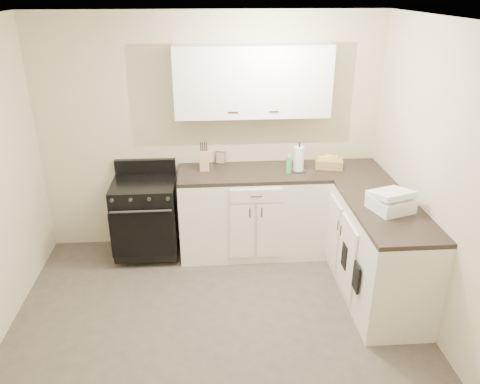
{
  "coord_description": "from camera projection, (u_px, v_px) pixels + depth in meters",
  "views": [
    {
      "loc": [
        -0.05,
        -3.0,
        2.72
      ],
      "look_at": [
        0.24,
        0.85,
        1.0
      ],
      "focal_mm": 35.0,
      "sensor_mm": 36.0,
      "label": 1
    }
  ],
  "objects": [
    {
      "name": "floor",
      "position": [
        219.0,
        346.0,
        3.84
      ],
      "size": [
        3.6,
        3.6,
        0.0
      ],
      "primitive_type": "plane",
      "color": "#473F38",
      "rests_on": "ground"
    },
    {
      "name": "ceiling",
      "position": [
        211.0,
        24.0,
        2.82
      ],
      "size": [
        3.6,
        3.6,
        0.0
      ],
      "primitive_type": "plane",
      "color": "white",
      "rests_on": "wall_back"
    },
    {
      "name": "wall_back",
      "position": [
        211.0,
        135.0,
        4.97
      ],
      "size": [
        3.6,
        0.0,
        3.6
      ],
      "primitive_type": "plane",
      "rotation": [
        1.57,
        0.0,
        0.0
      ],
      "color": "beige",
      "rests_on": "ground"
    },
    {
      "name": "wall_right",
      "position": [
        459.0,
        201.0,
        3.45
      ],
      "size": [
        0.0,
        3.6,
        3.6
      ],
      "primitive_type": "plane",
      "rotation": [
        1.57,
        0.0,
        -1.57
      ],
      "color": "beige",
      "rests_on": "ground"
    },
    {
      "name": "base_cabinets_back",
      "position": [
        252.0,
        213.0,
        5.05
      ],
      "size": [
        1.55,
        0.6,
        0.9
      ],
      "primitive_type": "cube",
      "color": "white",
      "rests_on": "floor"
    },
    {
      "name": "base_cabinets_right",
      "position": [
        369.0,
        240.0,
        4.53
      ],
      "size": [
        0.6,
        1.9,
        0.9
      ],
      "primitive_type": "cube",
      "color": "white",
      "rests_on": "floor"
    },
    {
      "name": "countertop_back",
      "position": [
        253.0,
        173.0,
        4.86
      ],
      "size": [
        1.55,
        0.6,
        0.04
      ],
      "primitive_type": "cube",
      "color": "black",
      "rests_on": "base_cabinets_back"
    },
    {
      "name": "countertop_right",
      "position": [
        375.0,
        196.0,
        4.34
      ],
      "size": [
        0.6,
        1.9,
        0.04
      ],
      "primitive_type": "cube",
      "color": "black",
      "rests_on": "base_cabinets_right"
    },
    {
      "name": "upper_cabinets",
      "position": [
        252.0,
        81.0,
        4.62
      ],
      "size": [
        1.55,
        0.3,
        0.7
      ],
      "primitive_type": "cube",
      "color": "white",
      "rests_on": "wall_back"
    },
    {
      "name": "stove",
      "position": [
        146.0,
        217.0,
        4.95
      ],
      "size": [
        0.65,
        0.55,
        0.78
      ],
      "primitive_type": "cube",
      "color": "black",
      "rests_on": "floor"
    },
    {
      "name": "knife_block",
      "position": [
        204.0,
        160.0,
        4.84
      ],
      "size": [
        0.1,
        0.09,
        0.21
      ],
      "primitive_type": "cube",
      "rotation": [
        0.0,
        0.0,
        0.01
      ],
      "color": "tan",
      "rests_on": "countertop_back"
    },
    {
      "name": "paper_towel",
      "position": [
        299.0,
        159.0,
        4.82
      ],
      "size": [
        0.14,
        0.14,
        0.26
      ],
      "primitive_type": "cylinder",
      "rotation": [
        0.0,
        0.0,
        -0.31
      ],
      "color": "white",
      "rests_on": "countertop_back"
    },
    {
      "name": "soap_bottle",
      "position": [
        289.0,
        165.0,
        4.78
      ],
      "size": [
        0.06,
        0.06,
        0.17
      ],
      "primitive_type": "cylinder",
      "rotation": [
        0.0,
        0.0,
        -0.05
      ],
      "color": "#41AA61",
      "rests_on": "countertop_back"
    },
    {
      "name": "picture_frame",
      "position": [
        221.0,
        158.0,
        5.04
      ],
      "size": [
        0.11,
        0.05,
        0.13
      ],
      "primitive_type": "cube",
      "rotation": [
        -0.14,
        0.0,
        -0.21
      ],
      "color": "black",
      "rests_on": "countertop_back"
    },
    {
      "name": "wicker_basket",
      "position": [
        329.0,
        163.0,
        4.93
      ],
      "size": [
        0.31,
        0.24,
        0.09
      ],
      "primitive_type": "cube",
      "rotation": [
        0.0,
        0.0,
        -0.22
      ],
      "color": "tan",
      "rests_on": "countertop_right"
    },
    {
      "name": "countertop_grill",
      "position": [
        391.0,
        204.0,
        4.0
      ],
      "size": [
        0.39,
        0.38,
        0.12
      ],
      "primitive_type": "cube",
      "rotation": [
        0.0,
        0.0,
        0.32
      ],
      "color": "white",
      "rests_on": "countertop_right"
    },
    {
      "name": "glass_jar",
      "position": [
        395.0,
        205.0,
        3.94
      ],
      "size": [
        0.09,
        0.09,
        0.14
      ],
      "primitive_type": "cylinder",
      "rotation": [
        0.0,
        0.0,
        0.12
      ],
      "color": "silver",
      "rests_on": "countertop_right"
    },
    {
      "name": "oven_mitt_near",
      "position": [
        356.0,
        277.0,
        3.94
      ],
      "size": [
        0.02,
        0.15,
        0.25
      ],
      "primitive_type": "cube",
      "color": "black",
      "rests_on": "base_cabinets_right"
    },
    {
      "name": "oven_mitt_far",
      "position": [
        345.0,
        256.0,
        4.26
      ],
      "size": [
        0.02,
        0.14,
        0.24
      ],
      "primitive_type": "cube",
      "color": "black",
      "rests_on": "base_cabinets_right"
    }
  ]
}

